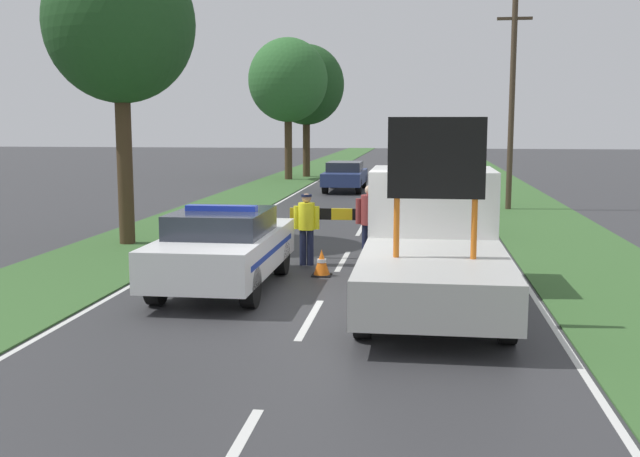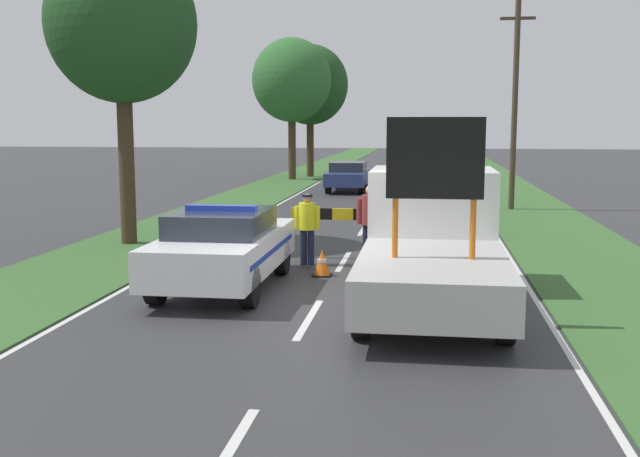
{
  "view_description": "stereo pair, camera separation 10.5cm",
  "coord_description": "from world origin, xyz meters",
  "px_view_note": "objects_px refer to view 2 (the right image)",
  "views": [
    {
      "loc": [
        1.69,
        -12.39,
        3.08
      ],
      "look_at": [
        -0.17,
        1.48,
        1.1
      ],
      "focal_mm": 42.0,
      "sensor_mm": 36.0,
      "label": 1
    },
    {
      "loc": [
        1.79,
        -12.38,
        3.08
      ],
      "look_at": [
        -0.17,
        1.48,
        1.1
      ],
      "focal_mm": 42.0,
      "sensor_mm": 36.0,
      "label": 2
    }
  ],
  "objects_px": {
    "road_barrier": "(353,218)",
    "queued_car_sedan_black": "(434,186)",
    "pedestrian_civilian": "(371,218)",
    "roadside_tree_mid_left": "(310,85)",
    "work_truck": "(432,239)",
    "queued_car_hatch_blue": "(348,175)",
    "police_officer": "(307,223)",
    "roadside_tree_near_right": "(292,80)",
    "utility_pole": "(515,102)",
    "roadside_tree_near_left": "(122,25)",
    "traffic_cone_centre_front": "(322,263)",
    "police_car": "(224,247)",
    "queued_car_suv_grey": "(428,205)",
    "traffic_cone_near_police": "(450,258)"
  },
  "relations": [
    {
      "from": "road_barrier",
      "to": "queued_car_sedan_black",
      "type": "height_order",
      "value": "queued_car_sedan_black"
    },
    {
      "from": "pedestrian_civilian",
      "to": "roadside_tree_mid_left",
      "type": "bearing_deg",
      "value": 92.1
    },
    {
      "from": "work_truck",
      "to": "queued_car_hatch_blue",
      "type": "height_order",
      "value": "work_truck"
    },
    {
      "from": "police_officer",
      "to": "roadside_tree_near_right",
      "type": "bearing_deg",
      "value": -99.45
    },
    {
      "from": "pedestrian_civilian",
      "to": "utility_pole",
      "type": "bearing_deg",
      "value": 59.46
    },
    {
      "from": "pedestrian_civilian",
      "to": "queued_car_sedan_black",
      "type": "xyz_separation_m",
      "value": [
        1.49,
        11.24,
        -0.22
      ]
    },
    {
      "from": "pedestrian_civilian",
      "to": "roadside_tree_mid_left",
      "type": "xyz_separation_m",
      "value": [
        -5.41,
        26.26,
        4.18
      ]
    },
    {
      "from": "roadside_tree_near_left",
      "to": "traffic_cone_centre_front",
      "type": "bearing_deg",
      "value": -31.06
    },
    {
      "from": "work_truck",
      "to": "road_barrier",
      "type": "height_order",
      "value": "work_truck"
    },
    {
      "from": "police_car",
      "to": "work_truck",
      "type": "relative_size",
      "value": 0.79
    },
    {
      "from": "queued_car_suv_grey",
      "to": "queued_car_hatch_blue",
      "type": "relative_size",
      "value": 0.85
    },
    {
      "from": "queued_car_sedan_black",
      "to": "roadside_tree_near_right",
      "type": "distance_m",
      "value": 15.55
    },
    {
      "from": "traffic_cone_near_police",
      "to": "roadside_tree_near_left",
      "type": "xyz_separation_m",
      "value": [
        -8.03,
        2.48,
        5.18
      ]
    },
    {
      "from": "work_truck",
      "to": "road_barrier",
      "type": "xyz_separation_m",
      "value": [
        -1.74,
        3.74,
        -0.13
      ]
    },
    {
      "from": "roadside_tree_near_right",
      "to": "work_truck",
      "type": "bearing_deg",
      "value": -74.87
    },
    {
      "from": "traffic_cone_centre_front",
      "to": "roadside_tree_near_left",
      "type": "distance_m",
      "value": 8.21
    },
    {
      "from": "police_car",
      "to": "utility_pole",
      "type": "height_order",
      "value": "utility_pole"
    },
    {
      "from": "police_car",
      "to": "utility_pole",
      "type": "bearing_deg",
      "value": 65.62
    },
    {
      "from": "utility_pole",
      "to": "road_barrier",
      "type": "bearing_deg",
      "value": -113.85
    },
    {
      "from": "road_barrier",
      "to": "utility_pole",
      "type": "height_order",
      "value": "utility_pole"
    },
    {
      "from": "queued_car_suv_grey",
      "to": "police_officer",
      "type": "bearing_deg",
      "value": 63.34
    },
    {
      "from": "road_barrier",
      "to": "pedestrian_civilian",
      "type": "distance_m",
      "value": 0.65
    },
    {
      "from": "queued_car_hatch_blue",
      "to": "police_car",
      "type": "bearing_deg",
      "value": 89.41
    },
    {
      "from": "police_officer",
      "to": "traffic_cone_centre_front",
      "type": "bearing_deg",
      "value": 93.01
    },
    {
      "from": "road_barrier",
      "to": "utility_pole",
      "type": "distance_m",
      "value": 11.85
    },
    {
      "from": "traffic_cone_near_police",
      "to": "queued_car_sedan_black",
      "type": "height_order",
      "value": "queued_car_sedan_black"
    },
    {
      "from": "road_barrier",
      "to": "traffic_cone_near_police",
      "type": "relative_size",
      "value": 5.08
    },
    {
      "from": "queued_car_hatch_blue",
      "to": "queued_car_sedan_black",
      "type": "bearing_deg",
      "value": 120.57
    },
    {
      "from": "traffic_cone_near_police",
      "to": "roadside_tree_mid_left",
      "type": "distance_m",
      "value": 28.29
    },
    {
      "from": "police_car",
      "to": "road_barrier",
      "type": "relative_size",
      "value": 1.62
    },
    {
      "from": "police_car",
      "to": "queued_car_suv_grey",
      "type": "bearing_deg",
      "value": 65.33
    },
    {
      "from": "traffic_cone_near_police",
      "to": "police_car",
      "type": "bearing_deg",
      "value": -152.84
    },
    {
      "from": "pedestrian_civilian",
      "to": "traffic_cone_near_police",
      "type": "xyz_separation_m",
      "value": [
        1.72,
        -0.68,
        -0.74
      ]
    },
    {
      "from": "traffic_cone_near_police",
      "to": "roadside_tree_near_right",
      "type": "xyz_separation_m",
      "value": [
        -7.78,
        24.72,
        5.07
      ]
    },
    {
      "from": "work_truck",
      "to": "roadside_tree_near_right",
      "type": "xyz_separation_m",
      "value": [
        -7.38,
        27.3,
        4.26
      ]
    },
    {
      "from": "queued_car_suv_grey",
      "to": "utility_pole",
      "type": "distance_m",
      "value": 7.46
    },
    {
      "from": "queued_car_sedan_black",
      "to": "roadside_tree_mid_left",
      "type": "relative_size",
      "value": 0.54
    },
    {
      "from": "police_car",
      "to": "roadside_tree_near_left",
      "type": "relative_size",
      "value": 0.62
    },
    {
      "from": "police_car",
      "to": "work_truck",
      "type": "distance_m",
      "value": 3.88
    },
    {
      "from": "police_car",
      "to": "roadside_tree_mid_left",
      "type": "relative_size",
      "value": 0.62
    },
    {
      "from": "road_barrier",
      "to": "traffic_cone_centre_front",
      "type": "relative_size",
      "value": 5.29
    },
    {
      "from": "police_car",
      "to": "utility_pole",
      "type": "distance_m",
      "value": 15.7
    },
    {
      "from": "work_truck",
      "to": "traffic_cone_near_police",
      "type": "xyz_separation_m",
      "value": [
        0.4,
        2.58,
        -0.8
      ]
    },
    {
      "from": "queued_car_hatch_blue",
      "to": "utility_pole",
      "type": "xyz_separation_m",
      "value": [
        6.54,
        -6.7,
        3.1
      ]
    },
    {
      "from": "road_barrier",
      "to": "police_officer",
      "type": "xyz_separation_m",
      "value": [
        -0.92,
        -0.85,
        -0.02
      ]
    },
    {
      "from": "pedestrian_civilian",
      "to": "queued_car_sedan_black",
      "type": "bearing_deg",
      "value": 72.9
    },
    {
      "from": "traffic_cone_centre_front",
      "to": "police_officer",
      "type": "bearing_deg",
      "value": 113.4
    },
    {
      "from": "work_truck",
      "to": "roadside_tree_near_left",
      "type": "xyz_separation_m",
      "value": [
        -7.63,
        5.06,
        4.38
      ]
    },
    {
      "from": "queued_car_hatch_blue",
      "to": "roadside_tree_near_left",
      "type": "bearing_deg",
      "value": 75.88
    },
    {
      "from": "police_officer",
      "to": "roadside_tree_near_right",
      "type": "height_order",
      "value": "roadside_tree_near_right"
    }
  ]
}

